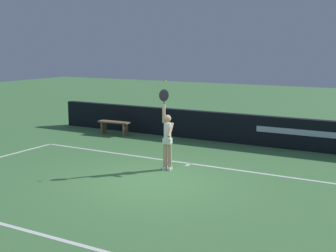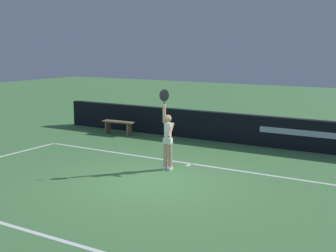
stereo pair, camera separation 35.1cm
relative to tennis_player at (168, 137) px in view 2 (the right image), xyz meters
name	(u,v)px [view 2 (the right image)]	position (x,y,z in m)	size (l,w,h in m)	color
ground_plane	(152,182)	(0.30, -1.26, -0.93)	(60.00, 60.00, 0.00)	#488045
court_lines	(134,191)	(0.30, -2.09, -0.93)	(11.29, 6.10, 0.00)	white
back_wall	(237,128)	(0.30, 4.35, -0.40)	(15.32, 0.30, 1.06)	black
tennis_player	(168,137)	(0.00, 0.00, 0.00)	(0.47, 0.43, 2.29)	tan
tennis_ball	(165,81)	(-0.09, 0.05, 1.56)	(0.07, 0.07, 0.07)	#CED835
courtside_bench_near	(118,125)	(-4.36, 3.47, -0.55)	(1.34, 0.46, 0.52)	#856546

